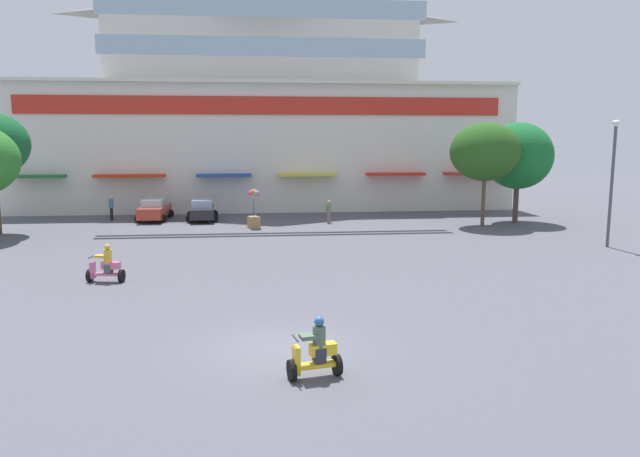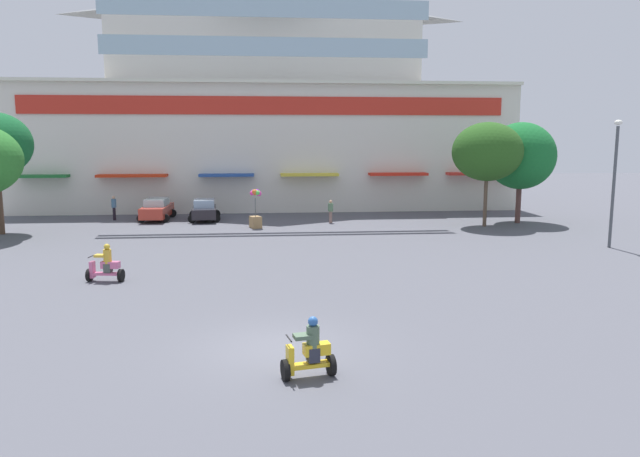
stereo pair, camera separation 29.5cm
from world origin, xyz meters
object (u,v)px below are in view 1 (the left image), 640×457
plaza_tree_1 (518,156)px  parked_car_1 (202,210)px  plaza_tree_3 (485,152)px  parked_car_0 (155,209)px  scooter_rider_1 (106,267)px  pedestrian_1 (111,206)px  scooter_rider_4 (315,353)px  balloon_vendor_cart (254,211)px  streetlamp_near (612,174)px  pedestrian_0 (329,210)px

plaza_tree_1 → parked_car_1: bearing=171.6°
plaza_tree_3 → parked_car_0: plaza_tree_3 is taller
scooter_rider_1 → pedestrian_1: size_ratio=0.90×
scooter_rider_4 → balloon_vendor_cart: 24.67m
streetlamp_near → pedestrian_0: bearing=142.8°
plaza_tree_1 → pedestrian_1: plaza_tree_1 is taller
parked_car_1 → balloon_vendor_cart: 5.32m
plaza_tree_3 → pedestrian_1: 25.96m
scooter_rider_4 → pedestrian_0: 26.59m
pedestrian_0 → streetlamp_near: streetlamp_near is taller
parked_car_0 → pedestrian_1: size_ratio=2.58×
plaza_tree_3 → parked_car_0: (-22.10, 5.12, -4.12)m
plaza_tree_1 → balloon_vendor_cart: 18.26m
plaza_tree_1 → scooter_rider_1: (-23.81, -14.70, -3.94)m
plaza_tree_3 → pedestrian_0: plaza_tree_3 is taller
pedestrian_0 → pedestrian_1: (-15.15, 2.83, 0.10)m
pedestrian_0 → pedestrian_1: bearing=169.4°
scooter_rider_4 → balloon_vendor_cart: bearing=93.8°
balloon_vendor_cart → parked_car_0: bearing=148.0°
pedestrian_1 → balloon_vendor_cart: 11.05m
plaza_tree_3 → scooter_rider_1: (-20.95, -13.33, -4.26)m
plaza_tree_3 → scooter_rider_4: plaza_tree_3 is taller
parked_car_0 → parked_car_1: (3.38, -0.56, -0.03)m
scooter_rider_1 → scooter_rider_4: size_ratio=1.02×
scooter_rider_4 → pedestrian_1: size_ratio=0.89×
scooter_rider_4 → pedestrian_1: (-11.70, 29.19, 0.36)m
parked_car_1 → scooter_rider_1: (-2.23, -17.89, -0.11)m
pedestrian_0 → balloon_vendor_cart: balloon_vendor_cart is taller
plaza_tree_3 → scooter_rider_1: plaza_tree_3 is taller
pedestrian_1 → balloon_vendor_cart: size_ratio=0.69×
plaza_tree_1 → plaza_tree_3: size_ratio=1.00×
streetlamp_near → pedestrian_1: bearing=155.3°
plaza_tree_1 → streetlamp_near: plaza_tree_1 is taller
pedestrian_0 → scooter_rider_1: bearing=-124.8°
parked_car_1 → scooter_rider_1: size_ratio=2.54×
parked_car_0 → balloon_vendor_cart: bearing=-32.0°
scooter_rider_1 → balloon_vendor_cart: 15.24m
parked_car_1 → balloon_vendor_cart: (3.66, -3.84, 0.37)m
plaza_tree_1 → parked_car_0: 25.53m
plaza_tree_3 → pedestrian_0: (-9.97, 2.47, -4.00)m
parked_car_1 → pedestrian_0: (8.75, -2.09, 0.15)m
parked_car_1 → scooter_rider_4: size_ratio=2.58×
plaza_tree_1 → balloon_vendor_cart: plaza_tree_1 is taller
pedestrian_1 → parked_car_1: bearing=-6.5°
parked_car_1 → pedestrian_0: bearing=-13.5°
scooter_rider_1 → pedestrian_0: 19.24m
parked_car_1 → streetlamp_near: 26.05m
parked_car_0 → streetlamp_near: streetlamp_near is taller
plaza_tree_3 → pedestrian_0: 11.03m
streetlamp_near → plaza_tree_1: bearing=96.1°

